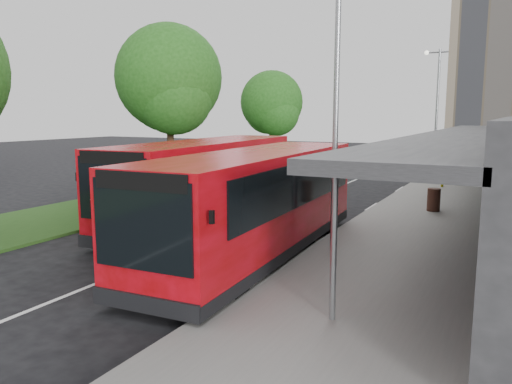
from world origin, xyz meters
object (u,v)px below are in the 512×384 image
lamp_post_far (436,104)px  bus_main (258,203)px  bollard (442,178)px  bus_second (207,181)px  tree_mid (169,85)px  car_near (437,152)px  car_far (406,146)px  litter_bin (434,200)px  tree_far (272,106)px  lamp_post_near (333,92)px

lamp_post_far → bus_main: 21.58m
bus_main → bollard: size_ratio=11.68×
bus_second → tree_mid: bearing=132.7°
car_near → car_far: 7.77m
tree_mid → litter_bin: tree_mid is taller
litter_bin → car_far: car_far is taller
bus_main → bollard: bearing=76.6°
car_far → tree_far: bearing=-90.9°
litter_bin → bollard: bearing=94.6°
litter_bin → car_far: bearing=102.7°
litter_bin → car_far: 34.82m
tree_far → lamp_post_near: bearing=-59.7°
bus_second → tree_far: bearing=103.5°
lamp_post_far → car_near: size_ratio=1.99×
tree_mid → litter_bin: size_ratio=9.23×
bus_main → car_near: bearing=87.1°
tree_mid → bus_main: (9.35, -8.33, -4.01)m
tree_mid → bus_second: 8.53m
tree_far → car_near: bearing=59.1°
tree_mid → lamp_post_far: tree_mid is taller
lamp_post_far → car_near: 15.44m
tree_far → bollard: (12.39, -4.11, -4.05)m
tree_mid → bus_main: tree_mid is taller
tree_far → bus_main: tree_far is taller
bollard → lamp_post_near: bearing=-94.8°
bollard → car_near: bearing=98.5°
bus_main → car_near: bus_main is taller
tree_far → lamp_post_near: 22.06m
tree_mid → bollard: bearing=32.5°
tree_mid → car_near: tree_mid is taller
tree_far → car_near: (9.41, 15.75, -3.98)m
car_near → car_far: car_near is taller
tree_mid → litter_bin: (13.00, 0.40, -4.95)m
tree_mid → car_far: bearing=81.2°
bus_main → car_far: bus_main is taller
bus_main → bus_second: size_ratio=0.97×
lamp_post_near → litter_bin: 8.71m
tree_mid → car_far: 35.12m
bus_second → litter_bin: 9.35m
litter_bin → bollard: size_ratio=1.01×
lamp_post_near → litter_bin: lamp_post_near is taller
tree_far → litter_bin: bearing=-41.7°
tree_far → bollard: tree_far is taller
litter_bin → bollard: litter_bin is taller
tree_mid → lamp_post_near: tree_mid is taller
lamp_post_near → lamp_post_far: (0.00, 20.00, 0.00)m
tree_mid → litter_bin: bearing=1.7°
litter_bin → car_far: (-7.67, 33.97, 0.06)m
tree_mid → bus_main: bearing=-41.7°
lamp_post_near → car_near: bearing=92.8°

